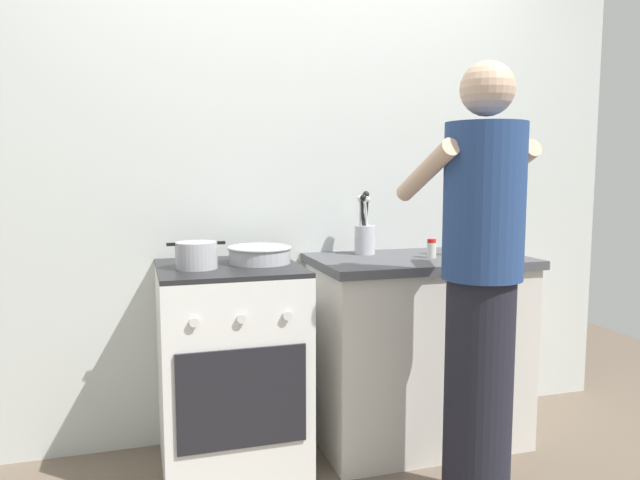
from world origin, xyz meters
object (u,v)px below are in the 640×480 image
Objects in this scene: utensil_crock at (365,234)px; spice_bottle at (431,249)px; mixing_bowl at (260,254)px; pot at (196,255)px; oil_bottle at (464,233)px; stove_range at (231,367)px; person at (481,289)px.

spice_bottle is (0.25, -0.21, -0.05)m from utensil_crock.
mixing_bowl is at bearing -166.02° from utensil_crock.
pot is 2.71× the size of spice_bottle.
oil_bottle is (1.26, 0.01, 0.06)m from pot.
pot is at bearing 179.83° from spice_bottle.
mixing_bowl is 1.09× the size of oil_bottle.
person reaches higher than stove_range.
spice_bottle is at bearing 81.94° from person.
stove_range is 0.51m from mixing_bowl.
oil_bottle is at bearing -3.50° from mixing_bowl.
person reaches higher than spice_bottle.
utensil_crock is 1.17× the size of oil_bottle.
pot reaches higher than spice_bottle.
person reaches higher than mixing_bowl.
stove_range is 3.16× the size of mixing_bowl.
utensil_crock is (0.69, 0.17, 0.55)m from stove_range.
oil_bottle reaches higher than spice_bottle.
oil_bottle reaches higher than mixing_bowl.
mixing_bowl reaches higher than stove_range.
oil_bottle is (0.98, -0.06, 0.07)m from mixing_bowl.
person is at bearing -77.02° from utensil_crock.
utensil_crock is 0.79m from person.
pot is 0.85m from utensil_crock.
stove_range is 1.06m from spice_bottle.
stove_range is 3.43× the size of oil_bottle.
pot is 1.26m from oil_bottle.
mixing_bowl is 0.98m from oil_bottle.
mixing_bowl is (0.28, 0.07, -0.01)m from pot.
utensil_crock reaches higher than pot.
pot is at bearing -164.17° from stove_range.
pot is 1.15m from person.
person is at bearing -40.83° from mixing_bowl.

